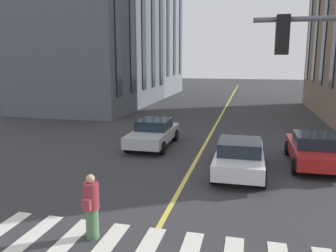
{
  "coord_description": "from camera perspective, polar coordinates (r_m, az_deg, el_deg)",
  "views": [
    {
      "loc": [
        -3.54,
        -2.21,
        4.37
      ],
      "look_at": [
        9.03,
        0.83,
        1.87
      ],
      "focal_mm": 36.38,
      "sensor_mm": 36.0,
      "label": 1
    }
  ],
  "objects": [
    {
      "name": "pedestrian_near",
      "position": [
        8.8,
        -12.71,
        -13.06
      ],
      "size": [
        0.5,
        0.38,
        1.66
      ],
      "color": "#4C724C",
      "rests_on": "ground_plane"
    },
    {
      "name": "car_silver_parked_a",
      "position": [
        17.55,
        -2.46,
        -1.13
      ],
      "size": [
        4.4,
        1.95,
        1.37
      ],
      "color": "#B7BABF",
      "rests_on": "ground_plane"
    },
    {
      "name": "car_red_near",
      "position": [
        15.57,
        23.2,
        -3.59
      ],
      "size": [
        4.4,
        1.95,
        1.37
      ],
      "color": "#B21E1E",
      "rests_on": "ground_plane"
    },
    {
      "name": "building_left_far",
      "position": [
        33.76,
        -11.9,
        13.59
      ],
      "size": [
        15.64,
        9.41,
        12.13
      ],
      "color": "#565B66",
      "rests_on": "ground_plane"
    },
    {
      "name": "building_left_near",
      "position": [
        46.71,
        -7.24,
        16.59
      ],
      "size": [
        10.75,
        13.39,
        18.07
      ],
      "color": "slate",
      "rests_on": "ground_plane"
    },
    {
      "name": "car_white_oncoming",
      "position": [
        13.61,
        11.89,
        -4.92
      ],
      "size": [
        4.4,
        1.95,
        1.37
      ],
      "color": "silver",
      "rests_on": "ground_plane"
    },
    {
      "name": "lane_centre_line",
      "position": [
        24.04,
        8.11,
        0.37
      ],
      "size": [
        80.0,
        0.16,
        0.01
      ],
      "color": "#D8C64C",
      "rests_on": "ground_plane"
    }
  ]
}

